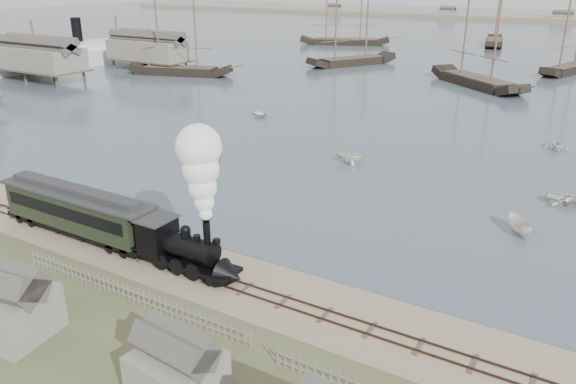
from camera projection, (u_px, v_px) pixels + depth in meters
The scene contains 22 objects.
ground at pixel (274, 280), 38.50m from camera, with size 600.00×600.00×0.00m, color tan.
harbor_water at pixel (565, 41), 174.36m from camera, with size 600.00×336.00×0.06m, color #475966.
rail_track at pixel (257, 293), 36.88m from camera, with size 120.00×1.80×0.16m.
picket_fence_west at pixel (130, 301), 36.01m from camera, with size 19.00×0.10×1.20m, color slate, non-canonical shape.
shed_left at pixel (11, 333), 32.89m from camera, with size 5.00×4.00×4.10m, color slate, non-canonical shape.
western_wharf at pixel (45, 62), 105.32m from camera, with size 36.00×56.00×8.00m, color slate, non-canonical shape.
locomotive at pixel (196, 212), 37.46m from camera, with size 8.32×3.11×10.37m.
passenger_coach at pixel (77, 209), 44.22m from camera, with size 14.97×2.89×3.64m.
beached_dinghy at pixel (183, 245), 42.71m from camera, with size 3.54×2.53×0.73m, color white.
steamship at pixel (78, 42), 126.07m from camera, with size 47.67×7.94×10.43m, color white, non-canonical shape.
rowboat_0 at pixel (212, 154), 63.69m from camera, with size 4.10×2.93×0.85m, color white.
rowboat_1 at pixel (351, 155), 61.96m from camera, with size 3.38×2.91×1.78m, color white.
rowboat_2 at pixel (519, 226), 45.12m from camera, with size 3.22×1.21×1.24m, color white.
rowboat_3 at pixel (570, 200), 50.74m from camera, with size 4.11×2.94×0.85m, color white.
rowboat_6 at pixel (259, 113), 82.53m from camera, with size 3.76×2.68×0.78m, color white.
rowboat_7 at pixel (557, 143), 66.40m from camera, with size 3.13×2.70×1.65m, color white.
schooner_0 at pixel (177, 25), 111.92m from camera, with size 21.32×4.92×20.00m, color black, non-canonical shape.
schooner_1 at pixel (354, 19), 124.56m from camera, with size 22.12×5.10×20.00m, color black, non-canonical shape.
schooner_2 at pixel (483, 30), 100.62m from camera, with size 23.71×5.47×20.00m, color black, non-canonical shape.
schooner_3 at pixel (575, 24), 113.54m from camera, with size 18.17×4.19×20.00m, color black, non-canonical shape.
schooner_6 at pixel (346, 9), 161.03m from camera, with size 25.89×5.97×20.00m, color black, non-canonical shape.
schooner_7 at pixel (498, 9), 158.97m from camera, with size 21.48×4.96×20.00m, color black, non-canonical shape.
Camera 1 is at (18.12, -28.36, 19.67)m, focal length 35.00 mm.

